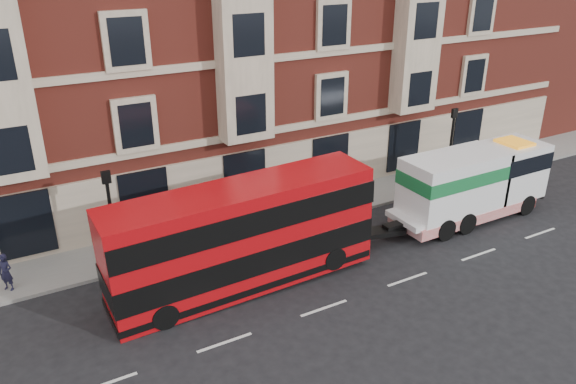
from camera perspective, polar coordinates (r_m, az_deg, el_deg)
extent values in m
plane|color=black|center=(21.30, 3.67, -11.70)|extent=(120.00, 120.00, 0.00)
cube|color=slate|center=(26.91, -5.01, -3.41)|extent=(90.00, 3.00, 0.15)
cube|color=maroon|center=(31.28, -10.79, 17.31)|extent=(45.00, 12.00, 18.00)
cylinder|color=black|center=(23.29, -17.36, -3.34)|extent=(0.14, 0.14, 4.00)
cube|color=black|center=(22.44, -18.01, 1.43)|extent=(0.35, 0.15, 0.50)
cylinder|color=black|center=(31.58, 16.12, 4.04)|extent=(0.14, 0.14, 4.00)
cube|color=black|center=(30.96, 16.57, 7.69)|extent=(0.35, 0.15, 0.50)
cube|color=#B60A0F|center=(21.45, -4.65, -4.55)|extent=(10.43, 2.33, 4.10)
cube|color=black|center=(21.75, -4.60, -5.96)|extent=(10.47, 2.39, 0.98)
cube|color=black|center=(20.96, -4.75, -1.98)|extent=(10.47, 2.39, 0.93)
cylinder|color=black|center=(20.51, -12.39, -12.21)|extent=(0.97, 0.30, 0.97)
cylinder|color=black|center=(22.21, -14.09, -9.31)|extent=(0.97, 0.30, 0.97)
cylinder|color=black|center=(22.87, 4.71, -6.71)|extent=(0.97, 0.30, 0.97)
cylinder|color=black|center=(24.41, 1.96, -4.53)|extent=(0.97, 0.30, 0.97)
cube|color=white|center=(28.59, 17.76, -1.02)|extent=(8.38, 2.14, 0.28)
cube|color=white|center=(30.08, 21.62, 2.17)|extent=(2.98, 2.33, 2.70)
cube|color=white|center=(27.34, 16.46, 0.88)|extent=(5.03, 2.33, 2.70)
cube|color=#176B35|center=(27.17, 16.58, 1.78)|extent=(5.08, 2.37, 0.65)
cube|color=red|center=(28.60, 17.42, -1.69)|extent=(7.45, 2.39, 0.51)
cylinder|color=black|center=(30.29, 23.00, -1.18)|extent=(1.02, 0.33, 1.02)
cylinder|color=black|center=(31.46, 20.08, 0.21)|extent=(1.02, 0.33, 1.02)
cylinder|color=black|center=(27.36, 17.61, -3.02)|extent=(1.02, 0.37, 1.02)
cylinder|color=black|center=(28.65, 14.62, -1.40)|extent=(1.02, 0.37, 1.02)
cylinder|color=black|center=(26.49, 15.64, -3.68)|extent=(1.02, 0.37, 1.02)
cylinder|color=black|center=(27.82, 12.66, -1.97)|extent=(1.02, 0.37, 1.02)
imported|color=black|center=(24.15, -26.74, -7.29)|extent=(0.66, 0.64, 1.53)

